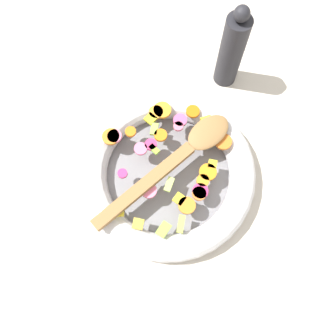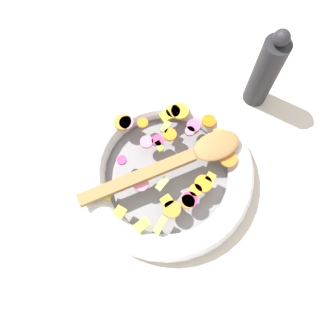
% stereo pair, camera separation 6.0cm
% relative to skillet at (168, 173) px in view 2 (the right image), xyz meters
% --- Properties ---
extents(ground_plane, '(4.00, 4.00, 0.00)m').
position_rel_skillet_xyz_m(ground_plane, '(0.00, 0.00, -0.02)').
color(ground_plane, beige).
extents(skillet, '(0.34, 0.34, 0.05)m').
position_rel_skillet_xyz_m(skillet, '(0.00, 0.00, 0.00)').
color(skillet, slate).
rests_on(skillet, ground_plane).
extents(chopped_vegetables, '(0.26, 0.26, 0.01)m').
position_rel_skillet_xyz_m(chopped_vegetables, '(0.02, -0.01, 0.03)').
color(chopped_vegetables, orange).
rests_on(chopped_vegetables, skillet).
extents(wooden_spoon, '(0.15, 0.30, 0.01)m').
position_rel_skillet_xyz_m(wooden_spoon, '(0.01, -0.02, 0.04)').
color(wooden_spoon, olive).
rests_on(wooden_spoon, chopped_vegetables).
extents(pepper_mill, '(0.05, 0.05, 0.20)m').
position_rel_skillet_xyz_m(pepper_mill, '(0.18, -0.19, 0.07)').
color(pepper_mill, '#232328').
rests_on(pepper_mill, ground_plane).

